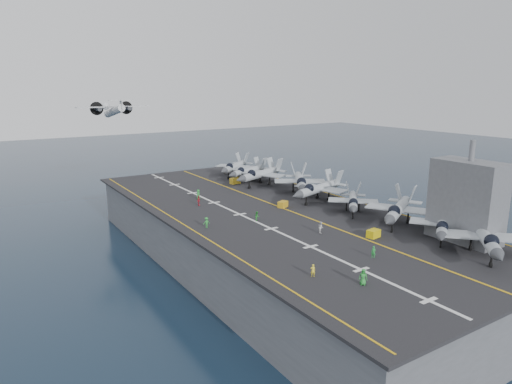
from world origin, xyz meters
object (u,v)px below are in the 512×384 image
fighter_jet_0 (485,236)px  tow_cart_a (373,234)px  transport_plane (114,111)px  island_superstructure (468,191)px

fighter_jet_0 → tow_cart_a: (-7.04, 13.33, -2.12)m
fighter_jet_0 → transport_plane: bearing=103.9°
tow_cart_a → transport_plane: (-15.91, 79.35, 15.28)m
island_superstructure → tow_cart_a: bearing=141.8°
island_superstructure → transport_plane: bearing=106.7°
fighter_jet_0 → transport_plane: size_ratio=0.92×
tow_cart_a → transport_plane: size_ratio=0.11×
island_superstructure → fighter_jet_0: size_ratio=0.81×
island_superstructure → transport_plane: size_ratio=0.74×
island_superstructure → fighter_jet_0: island_superstructure is taller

